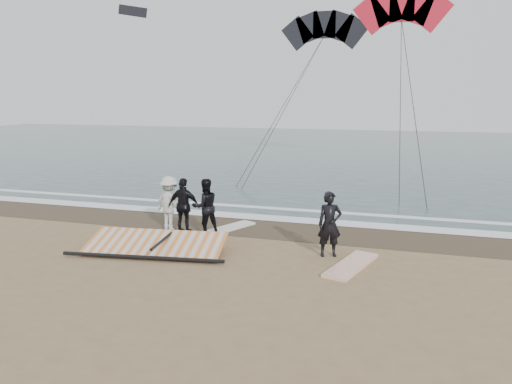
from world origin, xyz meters
TOP-DOWN VIEW (x-y plane):
  - ground at (0.00, 0.00)m, footprint 120.00×120.00m
  - sea at (0.00, 33.00)m, footprint 120.00×54.00m
  - wet_sand at (0.00, 4.50)m, footprint 120.00×2.80m
  - foam_near at (0.00, 5.90)m, footprint 120.00×0.90m
  - foam_far at (0.00, 7.60)m, footprint 120.00×0.45m
  - man_main at (1.74, 1.97)m, footprint 0.83×0.69m
  - board_white at (2.49, 1.18)m, footprint 1.32×2.56m
  - board_cream at (-2.13, 3.98)m, footprint 1.39×2.16m
  - trio_cluster at (-3.48, 3.14)m, footprint 2.70×1.22m
  - sail_rig at (-3.40, 0.83)m, footprint 4.84×2.31m
  - kite_red at (2.96, 20.99)m, footprint 6.46×6.12m
  - kite_dark at (-2.86, 27.07)m, footprint 7.53×8.04m
  - distant_kites at (-34.36, 29.33)m, footprint 21.95×6.12m

SIDE VIEW (x-z plane):
  - ground at x=0.00m, z-range 0.00..0.00m
  - wet_sand at x=0.00m, z-range 0.00..0.01m
  - sea at x=0.00m, z-range 0.00..0.02m
  - foam_near at x=0.00m, z-range 0.02..0.03m
  - foam_far at x=0.00m, z-range 0.02..0.03m
  - board_cream at x=-2.13m, z-range 0.00..0.09m
  - board_white at x=2.49m, z-range 0.00..0.10m
  - sail_rig at x=-3.40m, z-range -0.06..0.46m
  - trio_cluster at x=-3.48m, z-range -0.01..1.94m
  - man_main at x=1.74m, z-range 0.00..1.94m
  - kite_dark at x=-2.86m, z-range 0.26..18.64m
  - kite_red at x=2.96m, z-range 2.00..17.31m
  - distant_kites at x=-34.36m, z-range 8.63..16.25m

